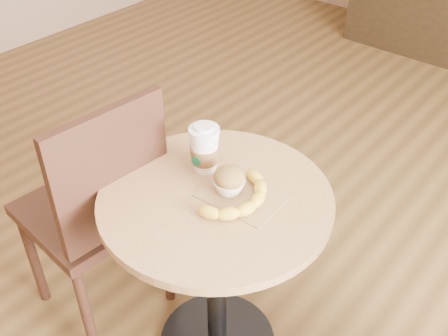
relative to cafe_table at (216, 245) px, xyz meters
name	(u,v)px	position (x,y,z in m)	size (l,w,h in m)	color
cafe_table	(216,245)	(0.00, 0.00, 0.00)	(0.71, 0.71, 0.75)	black
chair_left	(99,208)	(-0.43, -0.13, 0.01)	(0.47, 0.47, 1.00)	#341B12
kraft_bag	(242,195)	(0.06, 0.05, 0.21)	(0.24, 0.18, 0.00)	olive
coffee_cup	(205,150)	(-0.11, 0.08, 0.28)	(0.10, 0.10, 0.16)	white
muffin	(229,181)	(0.02, 0.04, 0.26)	(0.10, 0.10, 0.09)	white
banana	(242,199)	(0.09, 0.02, 0.23)	(0.14, 0.28, 0.04)	gold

